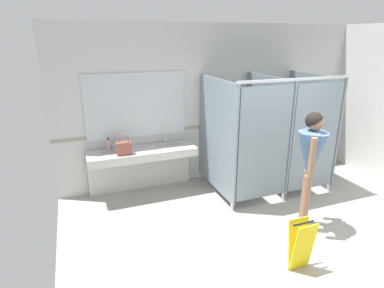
% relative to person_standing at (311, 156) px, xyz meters
% --- Properties ---
extents(ground_plane, '(6.21, 6.04, 0.10)m').
position_rel_person_standing_xyz_m(ground_plane, '(-0.31, -0.54, -1.16)').
color(ground_plane, '#9E998E').
extents(wall_back, '(6.21, 0.12, 2.93)m').
position_rel_person_standing_xyz_m(wall_back, '(-0.31, 2.24, 0.36)').
color(wall_back, silver).
rests_on(wall_back, ground_plane).
extents(wall_back_tile_band, '(6.21, 0.01, 0.06)m').
position_rel_person_standing_xyz_m(wall_back_tile_band, '(-0.31, 2.18, -0.06)').
color(wall_back_tile_band, '#9E937F').
rests_on(wall_back_tile_band, wall_back).
extents(vanity_counter, '(1.86, 0.56, 0.95)m').
position_rel_person_standing_xyz_m(vanity_counter, '(-1.96, 1.97, -0.50)').
color(vanity_counter, silver).
rests_on(vanity_counter, ground_plane).
extents(mirror_panel, '(1.76, 0.02, 1.13)m').
position_rel_person_standing_xyz_m(mirror_panel, '(-1.96, 2.17, 0.44)').
color(mirror_panel, silver).
rests_on(mirror_panel, wall_back).
extents(bathroom_stalls, '(2.03, 1.45, 2.09)m').
position_rel_person_standing_xyz_m(bathroom_stalls, '(0.22, 1.23, -0.02)').
color(bathroom_stalls, gray).
rests_on(bathroom_stalls, ground_plane).
extents(person_standing, '(0.56, 0.56, 1.73)m').
position_rel_person_standing_xyz_m(person_standing, '(0.00, 0.00, 0.00)').
color(person_standing, '#8C664C').
rests_on(person_standing, ground_plane).
extents(handbag, '(0.24, 0.12, 0.35)m').
position_rel_person_standing_xyz_m(handbag, '(-2.29, 1.75, -0.16)').
color(handbag, '#934C42').
rests_on(handbag, vanity_counter).
extents(soap_dispenser, '(0.07, 0.07, 0.22)m').
position_rel_person_standing_xyz_m(soap_dispenser, '(-2.50, 2.05, -0.18)').
color(soap_dispenser, '#D899B2').
rests_on(soap_dispenser, vanity_counter).
extents(wet_floor_sign, '(0.28, 0.19, 0.64)m').
position_rel_person_standing_xyz_m(wet_floor_sign, '(-0.64, -0.73, -0.78)').
color(wet_floor_sign, yellow).
rests_on(wet_floor_sign, ground_plane).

